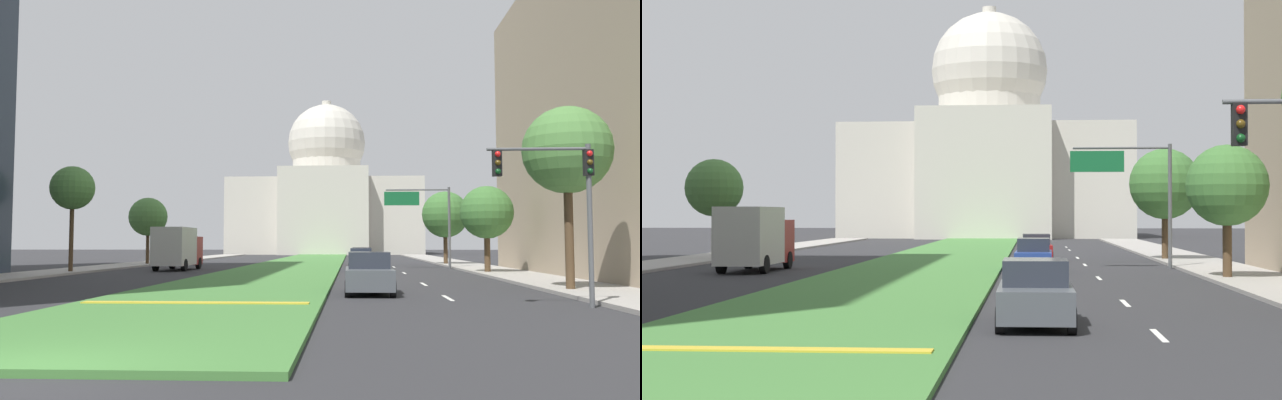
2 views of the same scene
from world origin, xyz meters
The scene contains 18 objects.
ground_plane centered at (0.00, 57.30, 0.00)m, with size 260.00×260.00×0.00m, color #2B2B2D.
grass_median centered at (0.00, 51.57, 0.07)m, with size 8.01×103.13×0.14m, color #427A38.
median_curb_nose centered at (0.00, 10.57, 0.16)m, with size 7.21×0.50×0.04m, color gold.
lane_dashes_right centered at (8.50, 44.65, 0.00)m, with size 0.16×62.19×0.01m.
sidewalk_left centered at (-15.00, 45.84, 0.07)m, with size 4.00×103.13×0.15m, color #9E9991.
sidewalk_right centered at (15.00, 45.84, 0.07)m, with size 4.00×103.13×0.15m, color #9E9991.
capitol_building centered at (0.00, 113.81, 10.33)m, with size 35.32×29.35×29.96m.
traffic_light_near_right centered at (11.65, 11.09, 3.80)m, with size 3.34×0.35×5.20m.
overhead_guide_sign centered at (10.78, 41.68, 4.63)m, with size 5.26×0.20×6.50m.
street_tree_right_near centered at (13.97, 17.52, 5.90)m, with size 3.67×3.67×7.78m.
street_tree_left_mid centered at (-13.97, 32.64, 5.72)m, with size 2.95×2.95×7.25m.
street_tree_right_mid centered at (13.91, 33.41, 4.06)m, with size 3.52×3.52×5.85m.
street_tree_left_far centered at (-13.89, 48.53, 4.45)m, with size 3.53×3.53×6.24m.
street_tree_right_far centered at (13.62, 50.25, 4.68)m, with size 4.32×4.32×6.86m.
sedan_lead_stopped centered at (5.62, 16.35, 0.79)m, with size 1.93×4.39×1.68m.
sedan_midblock centered at (5.62, 38.70, 0.78)m, with size 1.91×4.45×1.66m.
sedan_distant centered at (5.80, 50.04, 0.77)m, with size 1.99×4.33×1.64m.
box_truck_delivery centered at (-8.24, 38.21, 1.68)m, with size 2.40×6.40×3.20m.
Camera 1 is at (4.95, -9.50, 2.04)m, focal length 35.82 mm.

